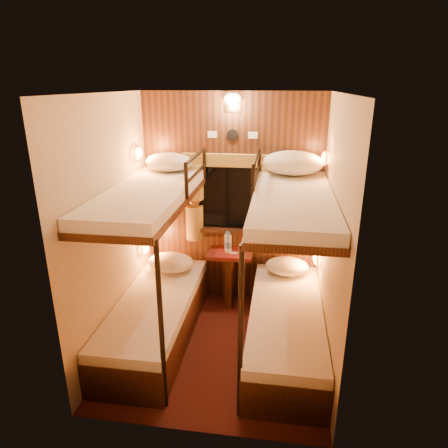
% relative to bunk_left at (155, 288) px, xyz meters
% --- Properties ---
extents(floor, '(2.10, 2.10, 0.00)m').
position_rel_bunk_left_xyz_m(floor, '(0.65, -0.07, -0.56)').
color(floor, '#38140F').
rests_on(floor, ground).
extents(ceiling, '(2.10, 2.10, 0.00)m').
position_rel_bunk_left_xyz_m(ceiling, '(0.65, -0.07, 1.84)').
color(ceiling, silver).
rests_on(ceiling, wall_back).
extents(wall_back, '(2.40, 0.00, 2.40)m').
position_rel_bunk_left_xyz_m(wall_back, '(0.65, 0.98, 0.64)').
color(wall_back, '#C6B293').
rests_on(wall_back, floor).
extents(wall_front, '(2.40, 0.00, 2.40)m').
position_rel_bunk_left_xyz_m(wall_front, '(0.65, -1.12, 0.64)').
color(wall_front, '#C6B293').
rests_on(wall_front, floor).
extents(wall_left, '(0.00, 2.40, 2.40)m').
position_rel_bunk_left_xyz_m(wall_left, '(-0.35, -0.07, 0.64)').
color(wall_left, '#C6B293').
rests_on(wall_left, floor).
extents(wall_right, '(0.00, 2.40, 2.40)m').
position_rel_bunk_left_xyz_m(wall_right, '(1.65, -0.07, 0.64)').
color(wall_right, '#C6B293').
rests_on(wall_right, floor).
extents(back_panel, '(2.00, 0.03, 2.40)m').
position_rel_bunk_left_xyz_m(back_panel, '(0.65, 0.97, 0.64)').
color(back_panel, black).
rests_on(back_panel, floor).
extents(bunk_left, '(0.72, 1.90, 1.82)m').
position_rel_bunk_left_xyz_m(bunk_left, '(0.00, 0.00, 0.00)').
color(bunk_left, black).
rests_on(bunk_left, floor).
extents(bunk_right, '(0.72, 1.90, 1.82)m').
position_rel_bunk_left_xyz_m(bunk_right, '(1.30, 0.00, 0.00)').
color(bunk_right, black).
rests_on(bunk_right, floor).
extents(window, '(1.00, 0.12, 0.79)m').
position_rel_bunk_left_xyz_m(window, '(0.65, 0.94, 0.62)').
color(window, black).
rests_on(window, back_panel).
extents(curtains, '(1.10, 0.22, 1.00)m').
position_rel_bunk_left_xyz_m(curtains, '(0.65, 0.90, 0.71)').
color(curtains, olive).
rests_on(curtains, back_panel).
extents(back_fixtures, '(0.54, 0.09, 0.48)m').
position_rel_bunk_left_xyz_m(back_fixtures, '(0.65, 0.93, 1.69)').
color(back_fixtures, black).
rests_on(back_fixtures, back_panel).
extents(reading_lamps, '(2.00, 0.20, 1.25)m').
position_rel_bunk_left_xyz_m(reading_lamps, '(0.65, 0.63, 0.68)').
color(reading_lamps, orange).
rests_on(reading_lamps, wall_left).
extents(table, '(0.50, 0.34, 0.66)m').
position_rel_bunk_left_xyz_m(table, '(0.65, 0.78, -0.14)').
color(table, '#531913').
rests_on(table, floor).
extents(bottle_left, '(0.07, 0.07, 0.25)m').
position_rel_bunk_left_xyz_m(bottle_left, '(0.63, 0.78, 0.20)').
color(bottle_left, '#99BFE5').
rests_on(bottle_left, table).
extents(bottle_right, '(0.07, 0.07, 0.24)m').
position_rel_bunk_left_xyz_m(bottle_right, '(0.61, 0.82, 0.19)').
color(bottle_right, '#99BFE5').
rests_on(bottle_right, table).
extents(sachet_a, '(0.09, 0.07, 0.01)m').
position_rel_bunk_left_xyz_m(sachet_a, '(0.70, 0.75, 0.09)').
color(sachet_a, silver).
rests_on(sachet_a, table).
extents(sachet_b, '(0.07, 0.06, 0.00)m').
position_rel_bunk_left_xyz_m(sachet_b, '(0.84, 0.85, 0.09)').
color(sachet_b, silver).
rests_on(sachet_b, table).
extents(pillow_lower_left, '(0.52, 0.37, 0.21)m').
position_rel_bunk_left_xyz_m(pillow_lower_left, '(-0.00, 0.61, 0.00)').
color(pillow_lower_left, silver).
rests_on(pillow_lower_left, bunk_left).
extents(pillow_lower_right, '(0.48, 0.34, 0.19)m').
position_rel_bunk_left_xyz_m(pillow_lower_right, '(1.30, 0.71, -0.01)').
color(pillow_lower_right, silver).
rests_on(pillow_lower_right, bunk_right).
extents(pillow_upper_left, '(0.50, 0.36, 0.20)m').
position_rel_bunk_left_xyz_m(pillow_upper_left, '(-0.00, 0.71, 1.13)').
color(pillow_upper_left, silver).
rests_on(pillow_upper_left, bunk_left).
extents(pillow_upper_right, '(0.62, 0.44, 0.24)m').
position_rel_bunk_left_xyz_m(pillow_upper_right, '(1.30, 0.70, 1.15)').
color(pillow_upper_right, silver).
rests_on(pillow_upper_right, bunk_right).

